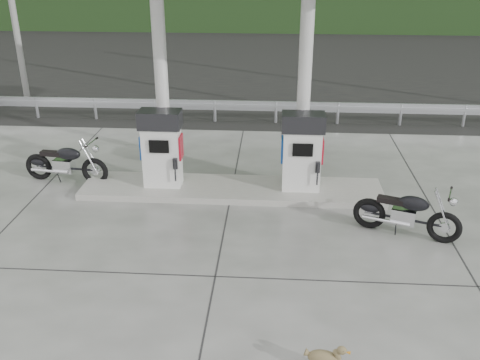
# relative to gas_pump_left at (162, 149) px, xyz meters

# --- Properties ---
(ground) EXTENTS (160.00, 160.00, 0.00)m
(ground) POSITION_rel_gas_pump_left_xyz_m (1.60, -2.50, -1.07)
(ground) COLOR black
(ground) RESTS_ON ground
(forecourt_apron) EXTENTS (18.00, 14.00, 0.02)m
(forecourt_apron) POSITION_rel_gas_pump_left_xyz_m (1.60, -2.50, -1.06)
(forecourt_apron) COLOR #61615C
(forecourt_apron) RESTS_ON ground
(pump_island) EXTENTS (7.00, 1.40, 0.15)m
(pump_island) POSITION_rel_gas_pump_left_xyz_m (1.60, 0.00, -0.98)
(pump_island) COLOR gray
(pump_island) RESTS_ON forecourt_apron
(gas_pump_left) EXTENTS (0.95, 0.55, 1.80)m
(gas_pump_left) POSITION_rel_gas_pump_left_xyz_m (0.00, 0.00, 0.00)
(gas_pump_left) COLOR white
(gas_pump_left) RESTS_ON pump_island
(gas_pump_right) EXTENTS (0.95, 0.55, 1.80)m
(gas_pump_right) POSITION_rel_gas_pump_left_xyz_m (3.20, 0.00, 0.00)
(gas_pump_right) COLOR white
(gas_pump_right) RESTS_ON pump_island
(canopy_column_left) EXTENTS (0.30, 0.30, 5.00)m
(canopy_column_left) POSITION_rel_gas_pump_left_xyz_m (0.00, 0.40, 1.60)
(canopy_column_left) COLOR silver
(canopy_column_left) RESTS_ON pump_island
(canopy_column_right) EXTENTS (0.30, 0.30, 5.00)m
(canopy_column_right) POSITION_rel_gas_pump_left_xyz_m (3.20, 0.40, 1.60)
(canopy_column_right) COLOR silver
(canopy_column_right) RESTS_ON pump_island
(guardrail) EXTENTS (26.00, 0.16, 1.42)m
(guardrail) POSITION_rel_gas_pump_left_xyz_m (1.60, 5.50, -0.36)
(guardrail) COLOR #B0B2B8
(guardrail) RESTS_ON ground
(road) EXTENTS (60.00, 7.00, 0.01)m
(road) POSITION_rel_gas_pump_left_xyz_m (1.60, 9.00, -1.07)
(road) COLOR black
(road) RESTS_ON ground
(motorcycle_left) EXTENTS (2.07, 0.87, 0.95)m
(motorcycle_left) POSITION_rel_gas_pump_left_xyz_m (-2.46, 0.35, -0.58)
(motorcycle_left) COLOR black
(motorcycle_left) RESTS_ON forecourt_apron
(motorcycle_right) EXTENTS (2.06, 1.28, 0.93)m
(motorcycle_right) POSITION_rel_gas_pump_left_xyz_m (5.22, -1.77, -0.58)
(motorcycle_right) COLOR black
(motorcycle_right) RESTS_ON forecourt_apron
(duck) EXTENTS (0.58, 0.27, 0.40)m
(duck) POSITION_rel_gas_pump_left_xyz_m (3.32, -5.64, -0.85)
(duck) COLOR brown
(duck) RESTS_ON forecourt_apron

